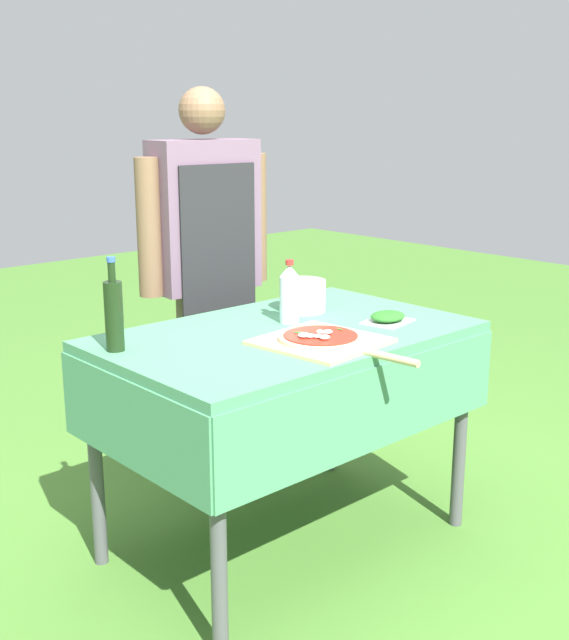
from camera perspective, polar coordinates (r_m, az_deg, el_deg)
name	(u,v)px	position (r m, az deg, el deg)	size (l,w,h in m)	color
ground_plane	(286,542)	(3.07, 0.13, -15.49)	(12.00, 12.00, 0.00)	#477A2D
prep_table	(286,359)	(2.79, 0.14, -2.76)	(1.28, 0.82, 0.81)	#478960
person_cook	(206,254)	(3.36, -5.61, 4.69)	(0.61, 0.23, 1.64)	#70604C
pizza_on_peel	(323,340)	(2.60, 2.74, -1.44)	(0.40, 0.57, 0.05)	#D1B27F
oil_bottle	(114,314)	(2.56, -12.04, 0.44)	(0.06, 0.06, 0.30)	black
water_bottle	(289,293)	(2.85, 0.36, 1.90)	(0.07, 0.07, 0.23)	silver
herb_container	(388,317)	(2.89, 7.35, 0.19)	(0.19, 0.17, 0.04)	silver
mixing_tub	(303,296)	(3.03, 1.34, 1.75)	(0.17, 0.17, 0.12)	silver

